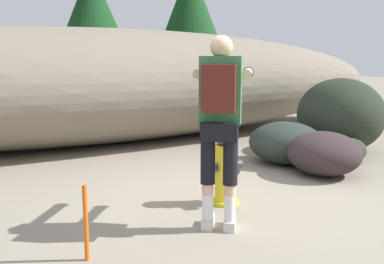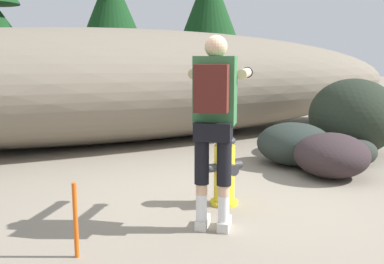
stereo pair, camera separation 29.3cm
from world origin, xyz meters
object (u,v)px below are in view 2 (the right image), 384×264
object	(u,v)px
fire_hydrant	(225,171)
survey_stake	(76,220)
boulder_outlier	(359,153)
boulder_large	(331,155)
utility_worker	(215,108)
boulder_mid	(353,116)
boulder_small	(294,144)

from	to	relation	value
fire_hydrant	survey_stake	size ratio (longest dim) A/B	1.31
fire_hydrant	boulder_outlier	size ratio (longest dim) A/B	1.36
boulder_large	boulder_outlier	size ratio (longest dim) A/B	1.84
utility_worker	boulder_large	xyz separation A→B (m)	(2.23, 0.84, -0.81)
fire_hydrant	boulder_large	world-z (taller)	fire_hydrant
boulder_large	boulder_mid	xyz separation A→B (m)	(1.33, 0.93, 0.32)
survey_stake	boulder_large	bearing A→B (deg)	14.69
boulder_small	boulder_mid	bearing A→B (deg)	8.33
utility_worker	boulder_large	distance (m)	2.51
boulder_large	survey_stake	bearing A→B (deg)	-165.31
fire_hydrant	boulder_small	bearing A→B (deg)	30.68
boulder_large	survey_stake	world-z (taller)	survey_stake
fire_hydrant	boulder_outlier	xyz separation A→B (m)	(2.59, 0.60, -0.17)
fire_hydrant	boulder_outlier	bearing A→B (deg)	13.01
boulder_small	utility_worker	bearing A→B (deg)	-144.54
utility_worker	boulder_outlier	distance (m)	3.32
utility_worker	boulder_small	size ratio (longest dim) A/B	1.56
boulder_large	boulder_small	distance (m)	0.73
fire_hydrant	utility_worker	distance (m)	0.98
utility_worker	boulder_small	distance (m)	2.83
boulder_mid	boulder_small	bearing A→B (deg)	-171.67
boulder_mid	survey_stake	xyz separation A→B (m)	(-4.82, -1.84, -0.31)
boulder_small	fire_hydrant	bearing A→B (deg)	-149.32
boulder_small	survey_stake	world-z (taller)	boulder_small
fire_hydrant	survey_stake	world-z (taller)	fire_hydrant
utility_worker	survey_stake	size ratio (longest dim) A/B	2.89
utility_worker	survey_stake	bearing A→B (deg)	131.90
boulder_small	boulder_outlier	xyz separation A→B (m)	(0.78, -0.47, -0.12)
fire_hydrant	boulder_large	distance (m)	1.85
boulder_large	boulder_outlier	world-z (taller)	boulder_large
fire_hydrant	survey_stake	xyz separation A→B (m)	(-1.67, -0.58, -0.06)
boulder_outlier	utility_worker	bearing A→B (deg)	-159.79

